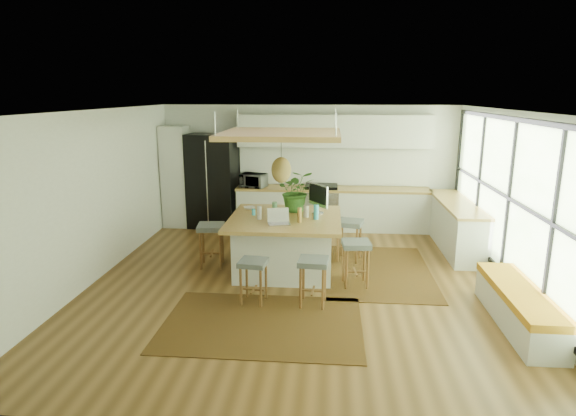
# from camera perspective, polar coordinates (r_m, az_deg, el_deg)

# --- Properties ---
(floor) EXTENTS (7.00, 7.00, 0.00)m
(floor) POSITION_cam_1_polar(r_m,az_deg,el_deg) (7.77, 1.16, -8.81)
(floor) COLOR #513517
(floor) RESTS_ON ground
(ceiling) EXTENTS (7.00, 7.00, 0.00)m
(ceiling) POSITION_cam_1_polar(r_m,az_deg,el_deg) (7.20, 1.26, 11.50)
(ceiling) COLOR white
(ceiling) RESTS_ON ground
(wall_back) EXTENTS (6.50, 0.00, 6.50)m
(wall_back) POSITION_cam_1_polar(r_m,az_deg,el_deg) (10.81, 2.46, 4.98)
(wall_back) COLOR silver
(wall_back) RESTS_ON ground
(wall_front) EXTENTS (6.50, 0.00, 6.50)m
(wall_front) POSITION_cam_1_polar(r_m,az_deg,el_deg) (4.04, -2.19, -9.88)
(wall_front) COLOR silver
(wall_front) RESTS_ON ground
(wall_left) EXTENTS (0.00, 7.00, 7.00)m
(wall_left) POSITION_cam_1_polar(r_m,az_deg,el_deg) (8.24, -21.96, 1.31)
(wall_left) COLOR silver
(wall_left) RESTS_ON ground
(wall_right) EXTENTS (0.00, 7.00, 7.00)m
(wall_right) POSITION_cam_1_polar(r_m,az_deg,el_deg) (7.86, 25.58, 0.41)
(wall_right) COLOR silver
(wall_right) RESTS_ON ground
(window_wall) EXTENTS (0.10, 6.20, 2.60)m
(window_wall) POSITION_cam_1_polar(r_m,az_deg,el_deg) (7.84, 25.41, 0.77)
(window_wall) COLOR black
(window_wall) RESTS_ON wall_right
(pantry) EXTENTS (0.55, 0.60, 2.25)m
(pantry) POSITION_cam_1_polar(r_m,az_deg,el_deg) (11.06, -13.11, 3.65)
(pantry) COLOR silver
(pantry) RESTS_ON floor
(back_counter_base) EXTENTS (4.20, 0.60, 0.88)m
(back_counter_base) POSITION_cam_1_polar(r_m,az_deg,el_deg) (10.66, 5.29, -0.18)
(back_counter_base) COLOR silver
(back_counter_base) RESTS_ON floor
(back_counter_top) EXTENTS (4.24, 0.64, 0.05)m
(back_counter_top) POSITION_cam_1_polar(r_m,az_deg,el_deg) (10.56, 5.34, 2.25)
(back_counter_top) COLOR olive
(back_counter_top) RESTS_ON back_counter_base
(backsplash) EXTENTS (4.20, 0.02, 0.80)m
(backsplash) POSITION_cam_1_polar(r_m,az_deg,el_deg) (10.78, 5.39, 4.91)
(backsplash) COLOR white
(backsplash) RESTS_ON wall_back
(upper_cabinets) EXTENTS (4.20, 0.34, 0.70)m
(upper_cabinets) POSITION_cam_1_polar(r_m,az_deg,el_deg) (10.53, 5.49, 9.09)
(upper_cabinets) COLOR silver
(upper_cabinets) RESTS_ON wall_back
(range) EXTENTS (0.76, 0.62, 1.00)m
(range) POSITION_cam_1_polar(r_m,az_deg,el_deg) (10.64, 3.95, 0.17)
(range) COLOR #A5A5AA
(range) RESTS_ON floor
(right_counter_base) EXTENTS (0.60, 2.50, 0.88)m
(right_counter_base) POSITION_cam_1_polar(r_m,az_deg,el_deg) (9.83, 19.33, -2.08)
(right_counter_base) COLOR silver
(right_counter_base) RESTS_ON floor
(right_counter_top) EXTENTS (0.64, 2.54, 0.05)m
(right_counter_top) POSITION_cam_1_polar(r_m,az_deg,el_deg) (9.72, 19.54, 0.54)
(right_counter_top) COLOR olive
(right_counter_top) RESTS_ON right_counter_base
(window_bench) EXTENTS (0.52, 2.00, 0.50)m
(window_bench) POSITION_cam_1_polar(r_m,az_deg,el_deg) (7.01, 25.70, -10.58)
(window_bench) COLOR silver
(window_bench) RESTS_ON floor
(ceiling_panel) EXTENTS (1.86, 1.86, 0.80)m
(ceiling_panel) POSITION_cam_1_polar(r_m,az_deg,el_deg) (7.67, -0.82, 6.76)
(ceiling_panel) COLOR olive
(ceiling_panel) RESTS_ON ceiling
(rug_near) EXTENTS (2.60, 1.80, 0.01)m
(rug_near) POSITION_cam_1_polar(r_m,az_deg,el_deg) (6.48, -3.07, -13.54)
(rug_near) COLOR black
(rug_near) RESTS_ON floor
(rug_right) EXTENTS (1.80, 2.60, 0.01)m
(rug_right) POSITION_cam_1_polar(r_m,az_deg,el_deg) (8.36, 10.47, -7.36)
(rug_right) COLOR black
(rug_right) RESTS_ON floor
(fridge) EXTENTS (1.11, 0.91, 2.08)m
(fridge) POSITION_cam_1_polar(r_m,az_deg,el_deg) (10.89, -8.82, 2.63)
(fridge) COLOR black
(fridge) RESTS_ON floor
(island) EXTENTS (1.85, 1.85, 0.93)m
(island) POSITION_cam_1_polar(r_m,az_deg,el_deg) (8.14, -0.34, -4.27)
(island) COLOR olive
(island) RESTS_ON floor
(stool_near_left) EXTENTS (0.43, 0.43, 0.65)m
(stool_near_left) POSITION_cam_1_polar(r_m,az_deg,el_deg) (6.95, -4.12, -8.47)
(stool_near_left) COLOR #474D4F
(stool_near_left) RESTS_ON floor
(stool_near_right) EXTENTS (0.44, 0.44, 0.69)m
(stool_near_right) POSITION_cam_1_polar(r_m,az_deg,el_deg) (6.87, 2.99, -8.72)
(stool_near_right) COLOR #474D4F
(stool_near_right) RESTS_ON floor
(stool_right_front) EXTENTS (0.47, 0.47, 0.72)m
(stool_right_front) POSITION_cam_1_polar(r_m,az_deg,el_deg) (7.60, 8.03, -6.60)
(stool_right_front) COLOR #474D4F
(stool_right_front) RESTS_ON floor
(stool_right_back) EXTENTS (0.53, 0.53, 0.75)m
(stool_right_back) POSITION_cam_1_polar(r_m,az_deg,el_deg) (8.70, 7.28, -3.96)
(stool_right_back) COLOR #474D4F
(stool_right_back) RESTS_ON floor
(stool_left_side) EXTENTS (0.50, 0.50, 0.75)m
(stool_left_side) POSITION_cam_1_polar(r_m,az_deg,el_deg) (8.46, -9.07, -4.55)
(stool_left_side) COLOR #474D4F
(stool_left_side) RESTS_ON floor
(laptop) EXTENTS (0.42, 0.43, 0.26)m
(laptop) POSITION_cam_1_polar(r_m,az_deg,el_deg) (7.56, -1.08, -1.06)
(laptop) COLOR #A5A5AA
(laptop) RESTS_ON island
(monitor) EXTENTS (0.49, 0.57, 0.52)m
(monitor) POSITION_cam_1_polar(r_m,az_deg,el_deg) (8.23, 3.61, 1.13)
(monitor) COLOR #A5A5AA
(monitor) RESTS_ON island
(microwave) EXTENTS (0.62, 0.46, 0.37)m
(microwave) POSITION_cam_1_polar(r_m,az_deg,el_deg) (10.60, -4.13, 3.48)
(microwave) COLOR #A5A5AA
(microwave) RESTS_ON back_counter_top
(island_plant) EXTENTS (0.70, 0.77, 0.57)m
(island_plant) POSITION_cam_1_polar(r_m,az_deg,el_deg) (8.37, 0.99, 1.54)
(island_plant) COLOR #1E4C19
(island_plant) RESTS_ON island
(island_bowl) EXTENTS (0.26, 0.26, 0.05)m
(island_bowl) POSITION_cam_1_polar(r_m,az_deg,el_deg) (8.56, -4.61, -0.02)
(island_bowl) COLOR silver
(island_bowl) RESTS_ON island
(island_bottle_0) EXTENTS (0.07, 0.07, 0.19)m
(island_bottle_0) POSITION_cam_1_polar(r_m,az_deg,el_deg) (8.15, -4.13, -0.19)
(island_bottle_0) COLOR #37B0DF
(island_bottle_0) RESTS_ON island
(island_bottle_1) EXTENTS (0.07, 0.07, 0.19)m
(island_bottle_1) POSITION_cam_1_polar(r_m,az_deg,el_deg) (7.89, -3.34, -0.64)
(island_bottle_1) COLOR #B9BAC0
(island_bottle_1) RESTS_ON island
(island_bottle_2) EXTENTS (0.07, 0.07, 0.19)m
(island_bottle_2) POSITION_cam_1_polar(r_m,az_deg,el_deg) (7.68, 1.31, -1.02)
(island_bottle_2) COLOR #A57437
(island_bottle_2) RESTS_ON island
(island_bottle_3) EXTENTS (0.07, 0.07, 0.19)m
(island_bottle_3) POSITION_cam_1_polar(r_m,az_deg,el_deg) (8.01, 2.18, -0.41)
(island_bottle_3) COLOR silver
(island_bottle_3) RESTS_ON island
(island_bottle_4) EXTENTS (0.07, 0.07, 0.19)m
(island_bottle_4) POSITION_cam_1_polar(r_m,az_deg,el_deg) (8.25, -1.56, 0.00)
(island_bottle_4) COLOR #538A62
(island_bottle_4) RESTS_ON island
(island_bottle_5) EXTENTS (0.07, 0.07, 0.19)m
(island_bottle_5) POSITION_cam_1_polar(r_m,az_deg,el_deg) (7.86, 3.22, -0.70)
(island_bottle_5) COLOR #37B0DF
(island_bottle_5) RESTS_ON island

